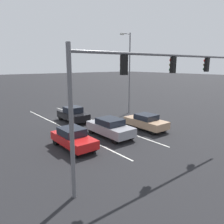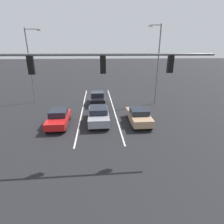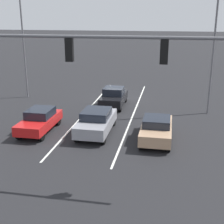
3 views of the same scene
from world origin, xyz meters
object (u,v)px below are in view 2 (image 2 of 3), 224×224
Objects in this scene: traffic_signal_gantry at (61,77)px; street_lamp_right_shoulder at (31,62)px; car_gray_midlane_front at (99,115)px; car_tan_leftlane_front at (139,116)px; car_red_rightlane_front at (59,118)px; street_lamp_left_shoulder at (157,62)px; car_black_midlane_second at (97,98)px.

street_lamp_right_shoulder reaches higher than traffic_signal_gantry.
traffic_signal_gantry is (2.07, 5.63, 4.40)m from car_gray_midlane_front.
car_gray_midlane_front is 3.84m from car_tan_leftlane_front.
car_gray_midlane_front is (-3.66, -0.38, 0.03)m from car_red_rightlane_front.
car_gray_midlane_front is 1.07× the size of car_tan_leftlane_front.
car_black_midlane_second is at bearing -4.58° from street_lamp_left_shoulder.
car_black_midlane_second is 0.42× the size of street_lamp_left_shoulder.
car_gray_midlane_front is at bearing -110.21° from traffic_signal_gantry.
street_lamp_right_shoulder is (4.48, -8.06, 4.42)m from car_red_rightlane_front.
car_red_rightlane_front is 0.91× the size of car_gray_midlane_front.
car_tan_leftlane_front is 9.00m from traffic_signal_gantry.
street_lamp_right_shoulder reaches higher than car_gray_midlane_front.
car_tan_leftlane_front is at bearing -138.81° from traffic_signal_gantry.
car_red_rightlane_front is at bearing -0.78° from car_tan_leftlane_front.
car_tan_leftlane_front is at bearing 145.66° from street_lamp_right_shoulder.
car_gray_midlane_front is at bearing 37.75° from street_lamp_left_shoulder.
car_red_rightlane_front is 7.06m from traffic_signal_gantry.
car_black_midlane_second is (3.84, -6.70, 0.04)m from car_tan_leftlane_front.
car_gray_midlane_front is 10.24m from street_lamp_left_shoulder.
traffic_signal_gantry is 1.41× the size of street_lamp_left_shoulder.
street_lamp_right_shoulder is at bearing -60.93° from car_red_rightlane_front.
traffic_signal_gantry is 14.64m from street_lamp_left_shoulder.
street_lamp_right_shoulder reaches higher than car_tan_leftlane_front.
street_lamp_right_shoulder is at bearing -43.32° from car_gray_midlane_front.
car_gray_midlane_front is 7.45m from traffic_signal_gantry.
car_tan_leftlane_front is 0.45× the size of street_lamp_right_shoulder.
street_lamp_left_shoulder is at bearing 175.42° from car_black_midlane_second.
car_black_midlane_second is (-3.63, -6.60, 0.02)m from car_red_rightlane_front.
street_lamp_right_shoulder is (11.95, -8.17, 4.43)m from car_tan_leftlane_front.
car_gray_midlane_front is at bearing 90.27° from car_black_midlane_second.
traffic_signal_gantry reaches higher than car_gray_midlane_front.
street_lamp_left_shoulder reaches higher than traffic_signal_gantry.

